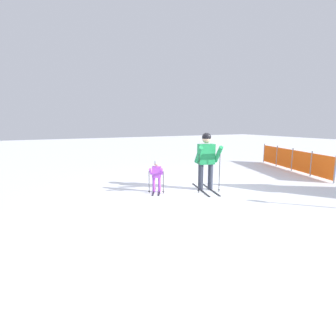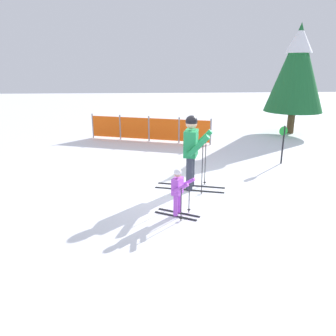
# 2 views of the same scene
# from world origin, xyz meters

# --- Properties ---
(ground_plane) EXTENTS (60.00, 60.00, 0.00)m
(ground_plane) POSITION_xyz_m (0.00, 0.00, 0.00)
(ground_plane) COLOR white
(skier_adult) EXTENTS (1.78, 0.93, 1.84)m
(skier_adult) POSITION_xyz_m (0.23, 0.18, 1.10)
(skier_adult) COLOR black
(skier_adult) RESTS_ON ground_plane
(skier_child) EXTENTS (0.93, 0.66, 1.01)m
(skier_child) POSITION_xyz_m (-0.24, -1.35, 0.58)
(skier_child) COLOR black
(skier_child) RESTS_ON ground_plane
(safety_fence) EXTENTS (4.82, 1.68, 1.03)m
(safety_fence) POSITION_xyz_m (-0.79, 5.64, 0.51)
(safety_fence) COLOR gray
(safety_fence) RESTS_ON ground_plane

